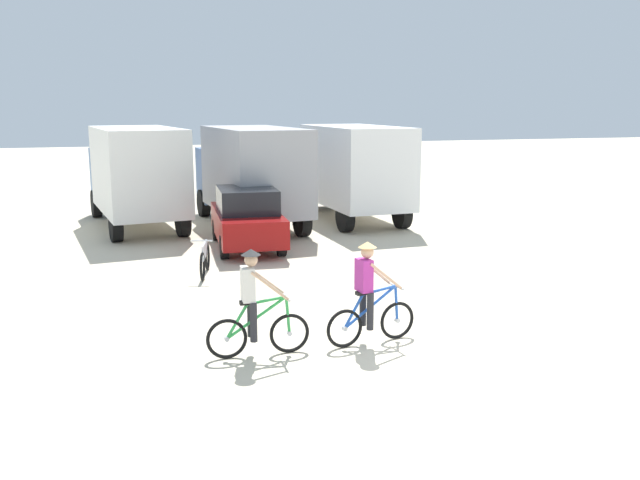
{
  "coord_description": "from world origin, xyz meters",
  "views": [
    {
      "loc": [
        -4.87,
        -9.94,
        4.11
      ],
      "look_at": [
        -0.51,
        4.41,
        1.1
      ],
      "focal_mm": 38.22,
      "sensor_mm": 36.0,
      "label": 1
    }
  ],
  "objects_px": {
    "cyclist_orange_shirt": "(254,307)",
    "bicycle_spare": "(205,259)",
    "cyclist_cowboy_hat": "(369,297)",
    "box_truck_grey_hauler": "(250,172)",
    "sedan_parked": "(247,218)",
    "box_truck_avon_van": "(349,167)",
    "box_truck_white_box": "(135,172)"
  },
  "relations": [
    {
      "from": "box_truck_avon_van",
      "to": "sedan_parked",
      "type": "bearing_deg",
      "value": -139.28
    },
    {
      "from": "box_truck_grey_hauler",
      "to": "bicycle_spare",
      "type": "height_order",
      "value": "box_truck_grey_hauler"
    },
    {
      "from": "box_truck_white_box",
      "to": "bicycle_spare",
      "type": "relative_size",
      "value": 4.13
    },
    {
      "from": "box_truck_white_box",
      "to": "bicycle_spare",
      "type": "distance_m",
      "value": 7.56
    },
    {
      "from": "cyclist_orange_shirt",
      "to": "bicycle_spare",
      "type": "distance_m",
      "value": 5.71
    },
    {
      "from": "sedan_parked",
      "to": "cyclist_orange_shirt",
      "type": "bearing_deg",
      "value": -100.09
    },
    {
      "from": "cyclist_cowboy_hat",
      "to": "bicycle_spare",
      "type": "height_order",
      "value": "cyclist_cowboy_hat"
    },
    {
      "from": "box_truck_grey_hauler",
      "to": "sedan_parked",
      "type": "bearing_deg",
      "value": -102.85
    },
    {
      "from": "sedan_parked",
      "to": "box_truck_white_box",
      "type": "bearing_deg",
      "value": 123.3
    },
    {
      "from": "box_truck_avon_van",
      "to": "bicycle_spare",
      "type": "bearing_deg",
      "value": -132.12
    },
    {
      "from": "box_truck_avon_van",
      "to": "box_truck_white_box",
      "type": "bearing_deg",
      "value": 175.38
    },
    {
      "from": "box_truck_grey_hauler",
      "to": "sedan_parked",
      "type": "xyz_separation_m",
      "value": [
        -0.78,
        -3.41,
        -0.99
      ]
    },
    {
      "from": "box_truck_avon_van",
      "to": "sedan_parked",
      "type": "height_order",
      "value": "box_truck_avon_van"
    },
    {
      "from": "box_truck_grey_hauler",
      "to": "bicycle_spare",
      "type": "relative_size",
      "value": 4.09
    },
    {
      "from": "sedan_parked",
      "to": "bicycle_spare",
      "type": "relative_size",
      "value": 2.54
    },
    {
      "from": "box_truck_grey_hauler",
      "to": "cyclist_cowboy_hat",
      "type": "distance_m",
      "value": 11.99
    },
    {
      "from": "box_truck_avon_van",
      "to": "box_truck_grey_hauler",
      "type": "bearing_deg",
      "value": -173.33
    },
    {
      "from": "box_truck_grey_hauler",
      "to": "cyclist_orange_shirt",
      "type": "xyz_separation_m",
      "value": [
        -2.3,
        -11.96,
        -1.03
      ]
    },
    {
      "from": "cyclist_cowboy_hat",
      "to": "sedan_parked",
      "type": "bearing_deg",
      "value": 93.24
    },
    {
      "from": "sedan_parked",
      "to": "cyclist_cowboy_hat",
      "type": "distance_m",
      "value": 8.55
    },
    {
      "from": "box_truck_white_box",
      "to": "cyclist_cowboy_hat",
      "type": "xyz_separation_m",
      "value": [
        3.39,
        -12.97,
        -1.03
      ]
    },
    {
      "from": "cyclist_orange_shirt",
      "to": "cyclist_cowboy_hat",
      "type": "relative_size",
      "value": 1.0
    },
    {
      "from": "box_truck_grey_hauler",
      "to": "sedan_parked",
      "type": "distance_m",
      "value": 3.63
    },
    {
      "from": "box_truck_grey_hauler",
      "to": "bicycle_spare",
      "type": "xyz_separation_m",
      "value": [
        -2.38,
        -6.27,
        -1.48
      ]
    },
    {
      "from": "cyclist_orange_shirt",
      "to": "box_truck_avon_van",
      "type": "bearing_deg",
      "value": 64.24
    },
    {
      "from": "cyclist_cowboy_hat",
      "to": "box_truck_grey_hauler",
      "type": "bearing_deg",
      "value": 88.59
    },
    {
      "from": "cyclist_orange_shirt",
      "to": "bicycle_spare",
      "type": "height_order",
      "value": "cyclist_orange_shirt"
    },
    {
      "from": "box_truck_avon_van",
      "to": "cyclist_orange_shirt",
      "type": "xyz_separation_m",
      "value": [
        -5.98,
        -12.39,
        -1.03
      ]
    },
    {
      "from": "box_truck_avon_van",
      "to": "bicycle_spare",
      "type": "height_order",
      "value": "box_truck_avon_van"
    },
    {
      "from": "box_truck_white_box",
      "to": "sedan_parked",
      "type": "distance_m",
      "value": 5.39
    },
    {
      "from": "box_truck_grey_hauler",
      "to": "box_truck_avon_van",
      "type": "bearing_deg",
      "value": 6.67
    },
    {
      "from": "box_truck_grey_hauler",
      "to": "cyclist_orange_shirt",
      "type": "distance_m",
      "value": 12.22
    }
  ]
}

